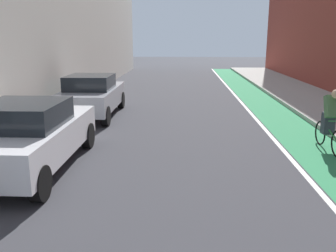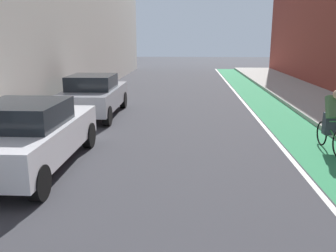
# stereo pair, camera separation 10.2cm
# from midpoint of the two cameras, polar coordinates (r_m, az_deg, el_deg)

# --- Properties ---
(ground_plane) EXTENTS (85.54, 85.54, 0.00)m
(ground_plane) POSITION_cam_midpoint_polar(r_m,az_deg,el_deg) (13.00, 1.93, 1.06)
(ground_plane) COLOR #38383D
(bike_lane_paint) EXTENTS (1.60, 38.88, 0.00)m
(bike_lane_paint) POSITION_cam_midpoint_polar(r_m,az_deg,el_deg) (15.36, 15.45, 2.53)
(bike_lane_paint) COLOR #2D8451
(bike_lane_paint) RESTS_ON ground
(lane_divider_stripe) EXTENTS (0.12, 38.88, 0.00)m
(lane_divider_stripe) POSITION_cam_midpoint_polar(r_m,az_deg,el_deg) (15.18, 12.13, 2.60)
(lane_divider_stripe) COLOR white
(lane_divider_stripe) RESTS_ON ground
(sidewalk_right) EXTENTS (3.18, 38.88, 0.14)m
(sidewalk_right) POSITION_cam_midpoint_polar(r_m,az_deg,el_deg) (16.05, 23.81, 2.57)
(sidewalk_right) COLOR #A8A59E
(sidewalk_right) RESTS_ON ground
(parked_sedan_white) EXTENTS (1.93, 4.35, 1.53)m
(parked_sedan_white) POSITION_cam_midpoint_polar(r_m,az_deg,el_deg) (8.49, -21.40, -1.31)
(parked_sedan_white) COLOR silver
(parked_sedan_white) RESTS_ON ground
(parked_sedan_silver) EXTENTS (1.87, 4.29, 1.53)m
(parked_sedan_silver) POSITION_cam_midpoint_polar(r_m,az_deg,el_deg) (13.71, -12.05, 4.76)
(parked_sedan_silver) COLOR #9EA0A8
(parked_sedan_silver) RESTS_ON ground
(cyclist_trailing) EXTENTS (0.48, 1.71, 1.61)m
(cyclist_trailing) POSITION_cam_midpoint_polar(r_m,az_deg,el_deg) (10.12, 23.78, 0.90)
(cyclist_trailing) COLOR black
(cyclist_trailing) RESTS_ON ground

